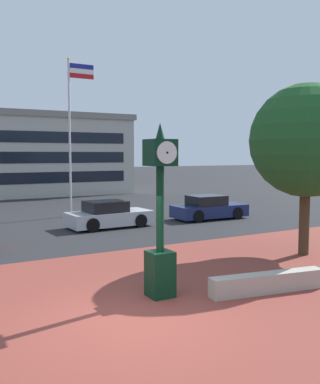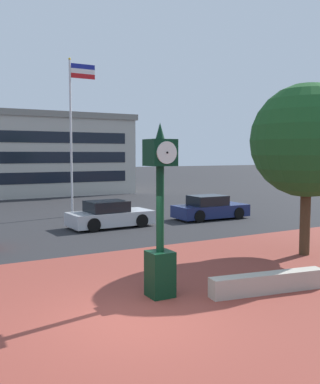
{
  "view_description": "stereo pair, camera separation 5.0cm",
  "coord_description": "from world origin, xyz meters",
  "px_view_note": "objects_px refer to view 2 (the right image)",
  "views": [
    {
      "loc": [
        -4.0,
        -8.07,
        3.51
      ],
      "look_at": [
        1.33,
        1.2,
        2.58
      ],
      "focal_mm": 41.08,
      "sensor_mm": 36.0,
      "label": 1
    },
    {
      "loc": [
        -3.96,
        -8.1,
        3.51
      ],
      "look_at": [
        1.33,
        1.2,
        2.58
      ],
      "focal_mm": 41.08,
      "sensor_mm": 36.0,
      "label": 2
    }
  ],
  "objects_px": {
    "plaza_tree": "(309,143)",
    "flagpole_primary": "(73,126)",
    "car_street_mid": "(110,215)",
    "street_clock": "(160,221)",
    "car_street_far": "(210,208)"
  },
  "relations": [
    {
      "from": "street_clock",
      "to": "flagpole_primary",
      "type": "distance_m",
      "value": 15.23
    },
    {
      "from": "street_clock",
      "to": "car_street_far",
      "type": "distance_m",
      "value": 13.37
    },
    {
      "from": "car_street_far",
      "to": "flagpole_primary",
      "type": "bearing_deg",
      "value": -125.86
    },
    {
      "from": "street_clock",
      "to": "car_street_mid",
      "type": "height_order",
      "value": "street_clock"
    },
    {
      "from": "car_street_mid",
      "to": "plaza_tree",
      "type": "bearing_deg",
      "value": 21.81
    },
    {
      "from": "street_clock",
      "to": "car_street_mid",
      "type": "xyz_separation_m",
      "value": [
        2.98,
        10.14,
        -1.32
      ]
    },
    {
      "from": "plaza_tree",
      "to": "street_clock",
      "type": "bearing_deg",
      "value": -167.11
    },
    {
      "from": "street_clock",
      "to": "plaza_tree",
      "type": "height_order",
      "value": "plaza_tree"
    },
    {
      "from": "car_street_mid",
      "to": "flagpole_primary",
      "type": "height_order",
      "value": "flagpole_primary"
    },
    {
      "from": "plaza_tree",
      "to": "flagpole_primary",
      "type": "xyz_separation_m",
      "value": [
        -4.08,
        13.07,
        1.18
      ]
    },
    {
      "from": "street_clock",
      "to": "flagpole_primary",
      "type": "xyz_separation_m",
      "value": [
        2.75,
        14.64,
        3.17
      ]
    },
    {
      "from": "plaza_tree",
      "to": "car_street_mid",
      "type": "bearing_deg",
      "value": 114.17
    },
    {
      "from": "street_clock",
      "to": "plaza_tree",
      "type": "distance_m",
      "value": 7.28
    },
    {
      "from": "car_street_mid",
      "to": "flagpole_primary",
      "type": "xyz_separation_m",
      "value": [
        -0.23,
        4.5,
        4.49
      ]
    },
    {
      "from": "flagpole_primary",
      "to": "plaza_tree",
      "type": "bearing_deg",
      "value": -72.67
    }
  ]
}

